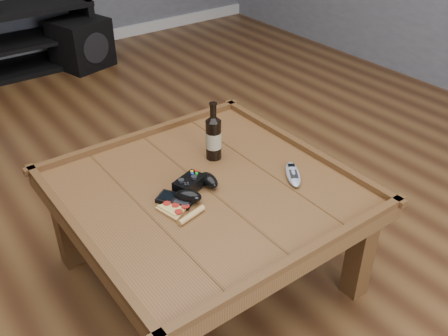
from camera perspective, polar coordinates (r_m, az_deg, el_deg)
ground at (r=2.14m, az=-1.79°, el=-12.14°), size 6.00×6.00×0.00m
coffee_table at (r=1.89m, az=-1.99°, el=-3.72°), size 1.03×1.03×0.48m
media_console at (r=4.28m, az=-24.13°, el=12.90°), size 1.40×0.45×0.50m
beer_bottle at (r=1.98m, az=-1.21°, el=3.64°), size 0.06×0.06×0.24m
game_controller at (r=1.82m, az=-3.35°, el=-2.05°), size 0.20×0.17×0.06m
pizza_slice at (r=1.74m, az=-5.28°, el=-4.60°), size 0.17×0.23×0.02m
smartphone at (r=1.78m, az=-5.57°, el=-3.60°), size 0.13×0.15×0.02m
remote_control at (r=1.92m, az=7.89°, el=-0.70°), size 0.14×0.17×0.02m
subwoofer at (r=4.26m, az=-16.02°, el=13.56°), size 0.46×0.46×0.38m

